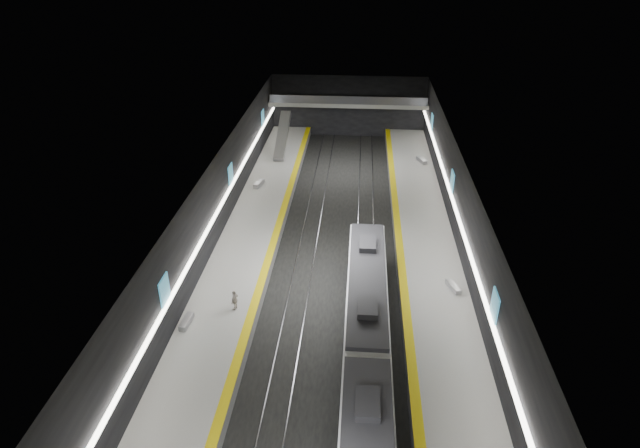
# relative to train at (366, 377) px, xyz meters

# --- Properties ---
(ground) EXTENTS (70.00, 70.00, 0.00)m
(ground) POSITION_rel_train_xyz_m (-2.50, 11.77, -2.20)
(ground) COLOR black
(ground) RESTS_ON ground
(ceiling) EXTENTS (20.00, 70.00, 0.04)m
(ceiling) POSITION_rel_train_xyz_m (-2.50, 11.77, 5.80)
(ceiling) COLOR beige
(ceiling) RESTS_ON wall_left
(wall_left) EXTENTS (0.04, 70.00, 8.00)m
(wall_left) POSITION_rel_train_xyz_m (-12.50, 11.77, 1.80)
(wall_left) COLOR black
(wall_left) RESTS_ON ground
(wall_right) EXTENTS (0.04, 70.00, 8.00)m
(wall_right) POSITION_rel_train_xyz_m (7.50, 11.77, 1.80)
(wall_right) COLOR black
(wall_right) RESTS_ON ground
(wall_back) EXTENTS (20.00, 0.04, 8.00)m
(wall_back) POSITION_rel_train_xyz_m (-2.50, 46.77, 1.80)
(wall_back) COLOR black
(wall_back) RESTS_ON ground
(platform_left) EXTENTS (5.00, 70.00, 1.00)m
(platform_left) POSITION_rel_train_xyz_m (-10.00, 11.77, -1.70)
(platform_left) COLOR slate
(platform_left) RESTS_ON ground
(tile_surface_left) EXTENTS (5.00, 70.00, 0.02)m
(tile_surface_left) POSITION_rel_train_xyz_m (-10.00, 11.77, -1.19)
(tile_surface_left) COLOR #A2A29D
(tile_surface_left) RESTS_ON platform_left
(tactile_strip_left) EXTENTS (0.60, 70.00, 0.02)m
(tactile_strip_left) POSITION_rel_train_xyz_m (-7.80, 11.77, -1.18)
(tactile_strip_left) COLOR yellow
(tactile_strip_left) RESTS_ON platform_left
(platform_right) EXTENTS (5.00, 70.00, 1.00)m
(platform_right) POSITION_rel_train_xyz_m (5.00, 11.77, -1.70)
(platform_right) COLOR slate
(platform_right) RESTS_ON ground
(tile_surface_right) EXTENTS (5.00, 70.00, 0.02)m
(tile_surface_right) POSITION_rel_train_xyz_m (5.00, 11.77, -1.19)
(tile_surface_right) COLOR #A2A29D
(tile_surface_right) RESTS_ON platform_right
(tactile_strip_right) EXTENTS (0.60, 70.00, 0.02)m
(tactile_strip_right) POSITION_rel_train_xyz_m (2.80, 11.77, -1.18)
(tactile_strip_right) COLOR yellow
(tactile_strip_right) RESTS_ON platform_right
(rails) EXTENTS (6.52, 70.00, 0.12)m
(rails) POSITION_rel_train_xyz_m (-2.50, 11.77, -2.14)
(rails) COLOR gray
(rails) RESTS_ON ground
(train) EXTENTS (2.69, 30.04, 3.60)m
(train) POSITION_rel_train_xyz_m (0.00, 0.00, 0.00)
(train) COLOR #101B3C
(train) RESTS_ON ground
(ad_posters) EXTENTS (19.94, 53.50, 2.20)m
(ad_posters) POSITION_rel_train_xyz_m (-2.50, 12.77, 2.30)
(ad_posters) COLOR teal
(ad_posters) RESTS_ON wall_left
(cove_light_left) EXTENTS (0.25, 68.60, 0.12)m
(cove_light_left) POSITION_rel_train_xyz_m (-12.30, 11.77, 1.60)
(cove_light_left) COLOR white
(cove_light_left) RESTS_ON wall_left
(cove_light_right) EXTENTS (0.25, 68.60, 0.12)m
(cove_light_right) POSITION_rel_train_xyz_m (7.30, 11.77, 1.60)
(cove_light_right) COLOR white
(cove_light_right) RESTS_ON wall_right
(mezzanine_bridge) EXTENTS (20.00, 3.00, 1.50)m
(mezzanine_bridge) POSITION_rel_train_xyz_m (-2.50, 44.70, 2.84)
(mezzanine_bridge) COLOR gray
(mezzanine_bridge) RESTS_ON wall_left
(escalator) EXTENTS (1.20, 7.50, 3.92)m
(escalator) POSITION_rel_train_xyz_m (-10.00, 37.77, 0.70)
(escalator) COLOR #99999E
(escalator) RESTS_ON platform_left
(bench_left_near) EXTENTS (0.59, 1.70, 0.41)m
(bench_left_near) POSITION_rel_train_xyz_m (-11.90, 5.12, -0.99)
(bench_left_near) COLOR #99999E
(bench_left_near) RESTS_ON platform_left
(bench_left_far) EXTENTS (0.91, 1.85, 0.44)m
(bench_left_far) POSITION_rel_train_xyz_m (-11.05, 27.54, -0.98)
(bench_left_far) COLOR #99999E
(bench_left_far) RESTS_ON platform_left
(bench_right_near) EXTENTS (1.00, 1.70, 0.40)m
(bench_right_near) POSITION_rel_train_xyz_m (6.37, 10.58, -1.00)
(bench_right_near) COLOR #99999E
(bench_right_near) RESTS_ON platform_right
(bench_right_far) EXTENTS (1.15, 1.88, 0.45)m
(bench_right_far) POSITION_rel_train_xyz_m (6.27, 35.38, -0.97)
(bench_right_far) COLOR #99999E
(bench_right_far) RESTS_ON platform_right
(passenger_left_a) EXTENTS (0.58, 0.96, 1.53)m
(passenger_left_a) POSITION_rel_train_xyz_m (-8.99, 6.98, -0.43)
(passenger_left_a) COLOR beige
(passenger_left_a) RESTS_ON platform_left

